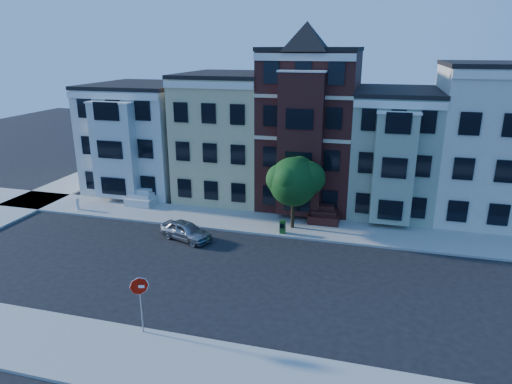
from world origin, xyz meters
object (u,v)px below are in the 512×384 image
(street_tree, at_px, (293,185))
(stop_sign, at_px, (141,302))
(newspaper_box, at_px, (283,227))
(parked_car, at_px, (186,231))
(fire_hydrant, at_px, (78,205))

(street_tree, bearing_deg, stop_sign, -106.43)
(street_tree, relative_size, newspaper_box, 6.96)
(parked_car, height_order, fire_hydrant, parked_car)
(fire_hydrant, relative_size, stop_sign, 0.24)
(parked_car, bearing_deg, newspaper_box, -48.76)
(street_tree, distance_m, fire_hydrant, 17.18)
(street_tree, height_order, stop_sign, street_tree)
(newspaper_box, relative_size, stop_sign, 0.29)
(street_tree, xyz_separation_m, stop_sign, (-4.11, -13.94, -1.58))
(parked_car, relative_size, fire_hydrant, 5.07)
(street_tree, relative_size, stop_sign, 2.03)
(parked_car, distance_m, stop_sign, 10.64)
(street_tree, bearing_deg, newspaper_box, -110.87)
(fire_hydrant, bearing_deg, parked_car, -15.42)
(street_tree, distance_m, parked_car, 7.92)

